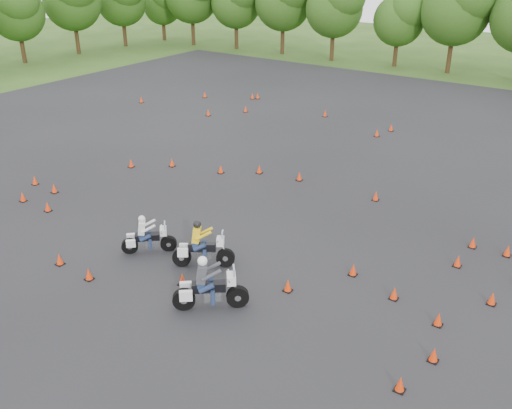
{
  "coord_description": "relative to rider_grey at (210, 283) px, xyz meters",
  "views": [
    {
      "loc": [
        12.48,
        -14.02,
        11.38
      ],
      "look_at": [
        0.0,
        4.0,
        1.2
      ],
      "focal_mm": 40.0,
      "sensor_mm": 36.0,
      "label": 1
    }
  ],
  "objects": [
    {
      "name": "rider_yellow",
      "position": [
        -1.93,
        1.95,
        -0.08
      ],
      "size": [
        2.4,
        1.93,
        1.85
      ],
      "primitive_type": null,
      "rotation": [
        0.0,
        0.0,
        0.58
      ],
      "color": "yellow",
      "rests_on": "ground"
    },
    {
      "name": "treeline",
      "position": [
        -0.61,
        36.51,
        3.6
      ],
      "size": [
        86.87,
        32.29,
        10.27
      ],
      "color": "#294B15",
      "rests_on": "ground"
    },
    {
      "name": "rider_white",
      "position": [
        -4.44,
        1.6,
        -0.16
      ],
      "size": [
        2.06,
        1.97,
        1.68
      ],
      "primitive_type": null,
      "rotation": [
        0.0,
        0.0,
        0.74
      ],
      "color": "silver",
      "rests_on": "ground"
    },
    {
      "name": "rider_grey",
      "position": [
        0.0,
        0.0,
        0.0
      ],
      "size": [
        2.5,
        2.27,
        2.0
      ],
      "primitive_type": null,
      "rotation": [
        0.0,
        0.0,
        0.7
      ],
      "color": "#3C3D43",
      "rests_on": "ground"
    },
    {
      "name": "traffic_cones",
      "position": [
        -1.73,
        7.57,
        -0.77
      ],
      "size": [
        36.31,
        32.59,
        0.45
      ],
      "color": "red",
      "rests_on": "asphalt_pad"
    },
    {
      "name": "asphalt_pad",
      "position": [
        -2.03,
        7.62,
        -1.0
      ],
      "size": [
        62.0,
        62.0,
        0.0
      ],
      "primitive_type": "plane",
      "color": "black",
      "rests_on": "ground"
    },
    {
      "name": "ground",
      "position": [
        -2.03,
        1.62,
        -1.0
      ],
      "size": [
        140.0,
        140.0,
        0.0
      ],
      "primitive_type": "plane",
      "color": "#2D5119",
      "rests_on": "ground"
    }
  ]
}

